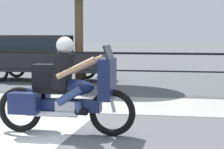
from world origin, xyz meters
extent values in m
plane|color=#565659|center=(0.00, 0.00, 0.00)|extent=(120.00, 120.00, 0.00)
cube|color=#A8A59E|center=(0.00, 3.40, 0.01)|extent=(44.00, 2.40, 0.01)
cube|color=black|center=(0.00, 5.39, 1.11)|extent=(36.00, 0.04, 0.06)
cube|color=black|center=(0.00, 5.39, 0.63)|extent=(36.00, 0.03, 0.04)
cylinder|color=black|center=(0.00, 5.39, 0.57)|extent=(0.05, 0.05, 1.14)
torus|color=black|center=(0.97, 0.33, 0.39)|extent=(0.77, 0.11, 0.77)
torus|color=black|center=(-0.62, 0.33, 0.39)|extent=(0.77, 0.11, 0.77)
cube|color=#141E47|center=(0.18, 0.33, 0.49)|extent=(1.21, 0.22, 0.20)
cube|color=silver|center=(0.21, 0.33, 0.44)|extent=(0.34, 0.26, 0.26)
ellipsoid|color=#141E47|center=(0.37, 0.33, 0.79)|extent=(0.62, 0.30, 0.26)
cube|color=black|center=(0.02, 0.33, 0.73)|extent=(0.70, 0.28, 0.08)
cube|color=#141E47|center=(0.89, 0.33, 0.94)|extent=(0.20, 0.59, 0.67)
cube|color=#1E232B|center=(0.91, 0.33, 1.37)|extent=(0.10, 0.50, 0.24)
cylinder|color=silver|center=(0.75, 0.33, 0.99)|extent=(0.04, 0.70, 0.04)
cylinder|color=silver|center=(-0.02, 0.17, 0.36)|extent=(0.88, 0.09, 0.09)
cube|color=#141E47|center=(-0.44, 0.09, 0.54)|extent=(0.48, 0.28, 0.34)
cube|color=#141E47|center=(-0.44, 0.57, 0.54)|extent=(0.48, 0.28, 0.34)
cylinder|color=silver|center=(0.94, 0.33, 0.66)|extent=(0.19, 0.06, 0.55)
cube|color=black|center=(0.14, 0.33, 1.05)|extent=(0.32, 0.36, 0.62)
sphere|color=tan|center=(0.18, 0.33, 1.46)|extent=(0.23, 0.23, 0.23)
sphere|color=silver|center=(0.18, 0.33, 1.48)|extent=(0.29, 0.29, 0.29)
cylinder|color=#33477A|center=(0.29, 0.18, 0.67)|extent=(0.44, 0.13, 0.34)
cylinder|color=#33477A|center=(0.44, 0.18, 0.49)|extent=(0.11, 0.11, 0.17)
cube|color=black|center=(0.49, 0.18, 0.41)|extent=(0.20, 0.10, 0.09)
cylinder|color=#33477A|center=(0.29, 0.48, 0.67)|extent=(0.44, 0.13, 0.34)
cylinder|color=#33477A|center=(0.44, 0.48, 0.49)|extent=(0.11, 0.11, 0.17)
cube|color=black|center=(0.49, 0.48, 0.41)|extent=(0.20, 0.10, 0.09)
cylinder|color=tan|center=(0.45, 0.03, 1.13)|extent=(0.65, 0.09, 0.37)
cylinder|color=tan|center=(0.45, 0.63, 1.13)|extent=(0.65, 0.09, 0.37)
cube|color=black|center=(-0.16, 0.33, 0.96)|extent=(0.39, 0.26, 0.41)
cube|color=#232326|center=(-2.91, 8.03, 0.68)|extent=(4.38, 1.63, 0.65)
cube|color=#232326|center=(-3.17, 8.03, 1.30)|extent=(2.28, 1.43, 0.59)
cube|color=#19232D|center=(-2.05, 8.03, 1.30)|extent=(0.04, 1.27, 0.47)
cube|color=#19232D|center=(-3.17, 8.03, 1.30)|extent=(2.09, 1.47, 0.38)
torus|color=black|center=(-1.55, 7.28, 0.36)|extent=(0.71, 0.11, 0.71)
torus|color=black|center=(-1.55, 8.78, 0.36)|extent=(0.71, 0.11, 0.71)
torus|color=black|center=(-4.26, 8.78, 0.36)|extent=(0.71, 0.11, 0.71)
cylinder|color=brown|center=(-1.55, 7.73, 1.59)|extent=(0.28, 0.28, 3.18)
camera|label=1|loc=(2.26, -6.57, 1.69)|focal=70.00mm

